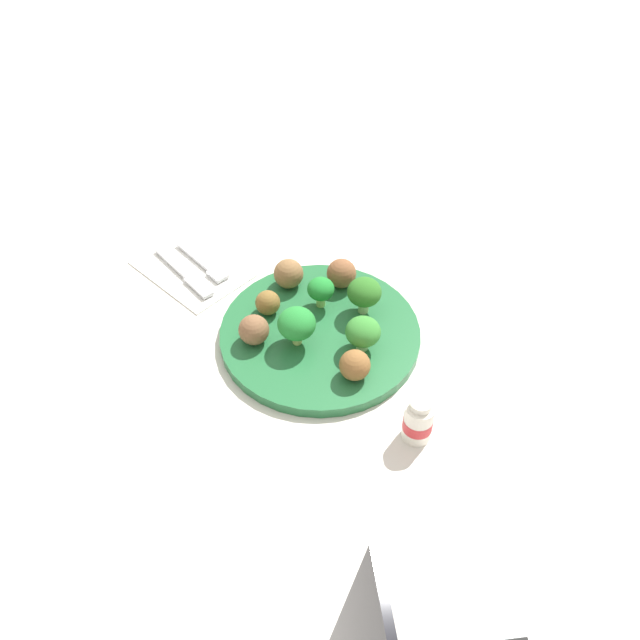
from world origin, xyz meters
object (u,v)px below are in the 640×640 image
object	(u,v)px
meatball_back_right	(268,303)
meatball_mid_left	(254,330)
plate	(320,334)
meatball_far_rim	(341,273)
broccoli_floret_front_right	(321,290)
fork	(203,263)
napkin	(192,268)
meatball_near_rim	(289,274)
broccoli_floret_far_rim	(297,324)
broccoli_floret_back_right	(364,293)
broccoli_floret_center	(363,332)
knife	(185,274)
meatball_center	(355,365)
yogurt_bottle	(418,421)

from	to	relation	value
meatball_back_right	meatball_mid_left	bearing A→B (deg)	-60.93
plate	meatball_far_rim	distance (m)	0.10
broccoli_floret_front_right	fork	bearing A→B (deg)	-164.92
meatball_far_rim	meatball_mid_left	size ratio (longest dim) A/B	1.04
meatball_back_right	napkin	bearing A→B (deg)	-176.69
meatball_near_rim	meatball_mid_left	bearing A→B (deg)	-66.31
broccoli_floret_far_rim	meatball_mid_left	size ratio (longest dim) A/B	1.37
meatball_near_rim	napkin	size ratio (longest dim) A/B	0.26
meatball_mid_left	broccoli_floret_back_right	bearing A→B (deg)	65.44
meatball_mid_left	fork	distance (m)	0.20
broccoli_floret_front_right	broccoli_floret_center	world-z (taller)	broccoli_floret_center
broccoli_floret_far_rim	knife	xyz separation A→B (m)	(-0.23, -0.02, -0.04)
broccoli_floret_center	meatball_back_right	distance (m)	0.15
broccoli_floret_far_rim	meatball_back_right	xyz separation A→B (m)	(-0.07, 0.01, -0.02)
meatball_near_rim	meatball_mid_left	world-z (taller)	meatball_near_rim
broccoli_floret_front_right	knife	world-z (taller)	broccoli_floret_front_right
broccoli_floret_center	meatball_center	bearing A→B (deg)	-59.48
broccoli_floret_far_rim	yogurt_bottle	size ratio (longest dim) A/B	0.87
broccoli_floret_center	meatball_near_rim	bearing A→B (deg)	173.66
meatball_back_right	fork	xyz separation A→B (m)	(-0.16, 0.01, -0.03)
broccoli_floret_center	broccoli_floret_back_right	bearing A→B (deg)	130.71
plate	meatball_far_rim	world-z (taller)	meatball_far_rim
broccoli_floret_far_rim	broccoli_floret_back_right	size ratio (longest dim) A/B	1.02
broccoli_floret_front_right	knife	distance (m)	0.23
broccoli_floret_center	meatball_center	xyz separation A→B (m)	(0.03, -0.04, -0.01)
broccoli_floret_center	broccoli_floret_front_right	bearing A→B (deg)	168.29
plate	yogurt_bottle	world-z (taller)	yogurt_bottle
broccoli_floret_far_rim	broccoli_floret_back_right	bearing A→B (deg)	78.03
broccoli_floret_center	meatball_mid_left	size ratio (longest dim) A/B	1.20
broccoli_floret_far_rim	broccoli_floret_back_right	xyz separation A→B (m)	(0.02, 0.11, -0.00)
meatball_mid_left	yogurt_bottle	world-z (taller)	yogurt_bottle
meatball_mid_left	napkin	xyz separation A→B (m)	(-0.20, 0.04, -0.03)
meatball_near_rim	yogurt_bottle	size ratio (longest dim) A/B	0.66
broccoli_floret_back_right	yogurt_bottle	bearing A→B (deg)	-29.92
knife	meatball_back_right	bearing A→B (deg)	10.04
meatball_mid_left	fork	world-z (taller)	meatball_mid_left
napkin	meatball_far_rim	bearing A→B (deg)	31.84
meatball_near_rim	meatball_mid_left	xyz separation A→B (m)	(0.05, -0.11, -0.00)
meatball_center	meatball_back_right	world-z (taller)	meatball_center
meatball_center	meatball_back_right	distance (m)	0.17
meatball_near_rim	fork	world-z (taller)	meatball_near_rim
broccoli_floret_far_rim	meatball_mid_left	bearing A→B (deg)	-139.16
napkin	yogurt_bottle	world-z (taller)	yogurt_bottle
broccoli_floret_back_right	meatball_center	world-z (taller)	broccoli_floret_back_right
meatball_near_rim	meatball_center	bearing A→B (deg)	-18.21
plate	broccoli_floret_back_right	xyz separation A→B (m)	(0.02, 0.07, 0.04)
meatball_mid_left	meatball_back_right	bearing A→B (deg)	119.07
plate	broccoli_floret_center	distance (m)	0.08
meatball_mid_left	broccoli_floret_center	bearing A→B (deg)	39.32
meatball_mid_left	napkin	distance (m)	0.20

